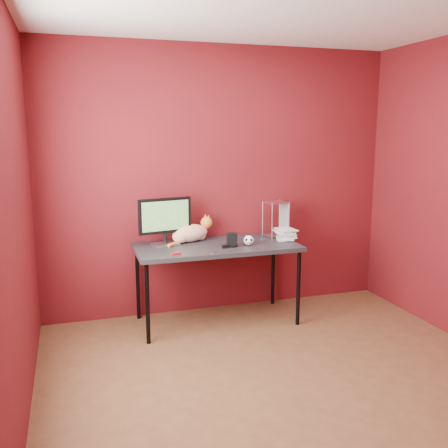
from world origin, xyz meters
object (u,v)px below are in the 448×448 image
object	(u,v)px
monitor	(165,219)
skull_mug	(249,240)
book_stack	(278,183)
speaker	(232,240)
desk	(217,250)
cat	(191,233)

from	to	relation	value
monitor	skull_mug	world-z (taller)	monitor
skull_mug	book_stack	distance (m)	0.64
skull_mug	speaker	xyz separation A→B (m)	(-0.16, 0.00, 0.01)
skull_mug	book_stack	world-z (taller)	book_stack
speaker	book_stack	distance (m)	0.73
speaker	desk	bearing A→B (deg)	148.77
cat	book_stack	distance (m)	0.96
skull_mug	book_stack	size ratio (longest dim) A/B	0.09
desk	book_stack	size ratio (longest dim) A/B	1.36
cat	book_stack	bearing A→B (deg)	-26.04
skull_mug	book_stack	xyz separation A→B (m)	(0.35, 0.16, 0.50)
desk	skull_mug	world-z (taller)	skull_mug
skull_mug	desk	bearing A→B (deg)	177.04
monitor	skull_mug	bearing A→B (deg)	-29.37
desk	book_stack	distance (m)	0.87
desk	monitor	xyz separation A→B (m)	(-0.45, 0.14, 0.29)
speaker	book_stack	bearing A→B (deg)	27.90
monitor	book_stack	bearing A→B (deg)	-14.90
desk	skull_mug	distance (m)	0.31
speaker	book_stack	xyz separation A→B (m)	(0.52, 0.16, 0.49)
desk	cat	xyz separation A→B (m)	(-0.20, 0.20, 0.14)
desk	speaker	xyz separation A→B (m)	(0.11, -0.10, 0.11)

